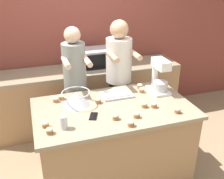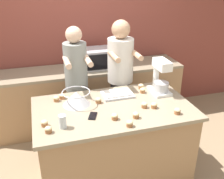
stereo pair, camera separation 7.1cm
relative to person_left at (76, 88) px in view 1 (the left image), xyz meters
The scene contains 25 objects.
ground_plane 1.15m from the person_left, 67.82° to the right, with size 16.00×16.00×0.00m, color #937A5B.
back_wall 1.07m from the person_left, 73.48° to the left, with size 10.00×0.06×2.70m.
island_counter 0.84m from the person_left, 67.82° to the right, with size 1.66×0.96×0.92m.
back_counter 0.77m from the person_left, 64.55° to the left, with size 2.80×0.60×0.91m.
person_left is the anchor object (origin of this frame).
person_right 0.57m from the person_left, ahead, with size 0.34×0.50×1.70m.
stand_mixer 1.04m from the person_left, 28.32° to the right, with size 0.20×0.30×0.40m.
mixing_bowl 0.53m from the person_left, 99.59° to the right, with size 0.30×0.30×0.15m.
baking_tray 0.59m from the person_left, 47.18° to the right, with size 0.35×0.25×0.04m.
microwave_oven 0.72m from the person_left, 55.92° to the left, with size 0.50×0.37×0.28m.
cell_phone 0.81m from the person_left, 88.30° to the right, with size 0.12×0.16×0.01m.
drinking_glass 0.97m from the person_left, 106.92° to the right, with size 0.07×0.07×0.13m.
cupcake_0 0.41m from the person_left, 123.42° to the right, with size 0.06×0.06×0.06m.
cupcake_1 1.04m from the person_left, 66.10° to the right, with size 0.06×0.06×0.06m.
cupcake_2 0.98m from the person_left, 53.45° to the right, with size 0.06×0.06×0.06m.
cupcake_3 0.48m from the person_left, 127.46° to the right, with size 0.06×0.06×0.06m.
cupcake_4 0.57m from the person_left, 75.03° to the right, with size 0.06×0.06×0.06m.
cupcake_5 0.83m from the person_left, 32.18° to the right, with size 0.06×0.06×0.06m.
cupcake_6 0.95m from the person_left, 76.83° to the right, with size 0.06×0.06×0.06m.
cupcake_7 0.96m from the person_left, 117.45° to the right, with size 0.06×0.06×0.06m.
cupcake_8 1.12m from the person_left, 73.87° to the right, with size 0.06×0.06×0.06m.
cupcake_9 1.06m from the person_left, 50.47° to the right, with size 0.06×0.06×0.06m.
cupcake_10 1.06m from the person_left, 113.19° to the right, with size 0.06×0.06×0.06m.
cupcake_11 1.31m from the person_left, 49.57° to the right, with size 0.06×0.06×0.06m.
cupcake_12 0.80m from the person_left, 24.47° to the right, with size 0.06×0.06×0.06m.
Camera 1 is at (-0.77, -2.30, 2.25)m, focal length 42.00 mm.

